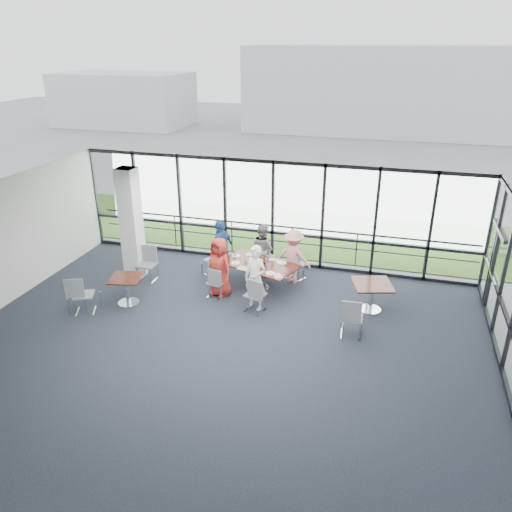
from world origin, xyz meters
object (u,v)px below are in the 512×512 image
(diner_near_left, at_px, (220,267))
(chair_spare_lb, at_px, (147,265))
(side_table_left, at_px, (126,282))
(chair_main_nr, at_px, (255,295))
(diner_far_right, at_px, (293,256))
(diner_end, at_px, (221,249))
(diner_far_left, at_px, (262,249))
(chair_spare_r, at_px, (352,317))
(structural_column, at_px, (131,224))
(side_table_right, at_px, (372,287))
(chair_main_fr, at_px, (296,264))
(chair_main_end, at_px, (214,260))
(main_table, at_px, (259,267))
(chair_main_nl, at_px, (216,282))
(diner_near_right, at_px, (255,278))
(chair_spare_la, at_px, (84,295))
(chair_main_fl, at_px, (267,257))

(diner_near_left, distance_m, chair_spare_lb, 2.33)
(side_table_left, bearing_deg, chair_main_nr, 9.00)
(diner_far_right, height_order, diner_end, diner_end)
(diner_near_left, xyz_separation_m, diner_end, (-0.32, 1.05, 0.06))
(chair_spare_lb, bearing_deg, diner_near_left, 173.82)
(side_table_left, height_order, chair_spare_lb, chair_spare_lb)
(diner_far_left, bearing_deg, chair_spare_r, 166.32)
(diner_near_left, distance_m, diner_end, 1.10)
(structural_column, xyz_separation_m, side_table_left, (0.62, -1.58, -0.98))
(side_table_right, bearing_deg, chair_spare_lb, -179.82)
(chair_main_fr, height_order, chair_main_end, chair_main_end)
(main_table, relative_size, diner_end, 1.32)
(diner_near_left, xyz_separation_m, chair_spare_lb, (-2.29, 0.24, -0.32))
(diner_far_right, xyz_separation_m, chair_main_nl, (-1.78, -1.45, -0.36))
(diner_near_right, bearing_deg, chair_main_end, 158.11)
(side_table_left, relative_size, side_table_right, 0.80)
(structural_column, bearing_deg, chair_spare_la, -94.59)
(diner_end, height_order, chair_main_fr, diner_end)
(chair_main_nl, height_order, chair_main_nr, chair_main_nr)
(side_table_left, distance_m, chair_spare_r, 5.78)
(diner_far_right, height_order, chair_main_nl, diner_far_right)
(diner_end, bearing_deg, chair_spare_r, 73.94)
(chair_main_fl, bearing_deg, chair_spare_r, 164.84)
(chair_main_nr, xyz_separation_m, chair_spare_r, (2.46, -0.50, 0.03))
(diner_far_left, bearing_deg, side_table_left, 73.45)
(chair_spare_la, bearing_deg, diner_far_left, 19.16)
(diner_far_right, bearing_deg, diner_near_left, 49.39)
(diner_near_right, relative_size, chair_spare_r, 1.73)
(chair_main_end, bearing_deg, chair_main_nr, 76.66)
(diner_far_right, bearing_deg, side_table_left, 44.44)
(chair_main_end, bearing_deg, chair_spare_lb, -31.96)
(side_table_left, height_order, diner_near_right, diner_near_right)
(diner_far_right, relative_size, chair_main_fl, 1.78)
(diner_near_right, bearing_deg, chair_main_fr, 91.71)
(chair_main_nr, bearing_deg, side_table_left, -155.19)
(diner_near_left, bearing_deg, chair_spare_la, -123.53)
(side_table_left, relative_size, chair_spare_r, 0.95)
(chair_main_end, bearing_deg, diner_near_left, 58.78)
(diner_end, height_order, chair_main_nr, diner_end)
(main_table, xyz_separation_m, diner_end, (-1.23, 0.41, 0.24))
(diner_near_right, height_order, diner_far_left, diner_near_right)
(main_table, height_order, chair_main_fl, chair_main_fl)
(main_table, xyz_separation_m, side_table_left, (-3.06, -1.78, -0.02))
(side_table_right, xyz_separation_m, diner_near_left, (-3.97, -0.26, 0.17))
(diner_end, xyz_separation_m, chair_main_nl, (0.27, -1.20, -0.45))
(diner_end, relative_size, chair_main_fr, 1.93)
(side_table_right, distance_m, chair_spare_lb, 6.27)
(side_table_right, relative_size, chair_main_nr, 1.26)
(diner_far_right, relative_size, chair_main_fr, 1.73)
(chair_main_end, bearing_deg, diner_end, 109.74)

